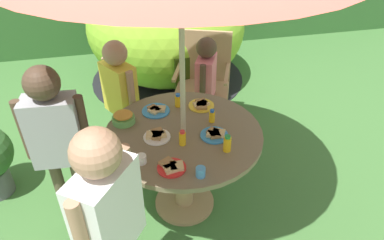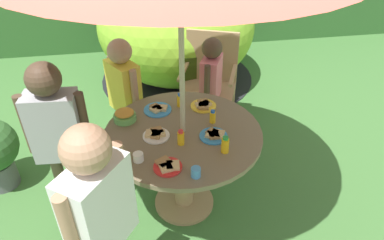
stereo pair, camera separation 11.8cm
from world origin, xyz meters
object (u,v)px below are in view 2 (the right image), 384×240
at_px(garden_table, 183,150).
at_px(plate_front_edge, 214,135).
at_px(child_in_pink_shirt, 211,79).
at_px(plate_mid_right, 158,109).
at_px(plate_near_right, 203,105).
at_px(juice_bottle_far_right, 181,138).
at_px(cup_far, 196,172).
at_px(plate_far_left, 168,166).
at_px(plate_back_edge, 156,134).
at_px(child_in_grey_shirt, 56,127).
at_px(juice_bottle_mid_left, 225,145).
at_px(snack_bowl, 125,116).
at_px(juice_bottle_center_front, 120,156).
at_px(dome_tent, 176,26).
at_px(child_in_yellow_shirt, 124,87).
at_px(cup_near, 138,157).
at_px(child_in_white_shirt, 99,207).
at_px(juice_bottle_near_left, 180,100).
at_px(wooden_chair, 210,77).
at_px(juice_bottle_center_back, 213,117).

xyz_separation_m(garden_table, plate_front_edge, (0.21, -0.10, 0.19)).
height_order(child_in_pink_shirt, plate_mid_right, child_in_pink_shirt).
relative_size(plate_near_right, juice_bottle_far_right, 1.80).
height_order(garden_table, cup_far, cup_far).
distance_m(plate_far_left, plate_back_edge, 0.35).
height_order(child_in_grey_shirt, plate_near_right, child_in_grey_shirt).
bearing_deg(plate_front_edge, juice_bottle_mid_left, -78.07).
xyz_separation_m(snack_bowl, juice_bottle_center_front, (-0.03, -0.49, 0.02)).
bearing_deg(child_in_grey_shirt, dome_tent, 67.39).
height_order(child_in_yellow_shirt, child_in_grey_shirt, child_in_grey_shirt).
relative_size(dome_tent, cup_near, 35.20).
xyz_separation_m(plate_far_left, juice_bottle_center_front, (-0.29, 0.09, 0.05)).
height_order(plate_mid_right, juice_bottle_mid_left, juice_bottle_mid_left).
relative_size(child_in_white_shirt, plate_near_right, 6.75).
distance_m(snack_bowl, juice_bottle_near_left, 0.46).
bearing_deg(child_in_yellow_shirt, dome_tent, 126.56).
bearing_deg(child_in_yellow_shirt, snack_bowl, -30.38).
bearing_deg(plate_far_left, plate_front_edge, 36.97).
height_order(plate_mid_right, juice_bottle_far_right, juice_bottle_far_right).
height_order(child_in_yellow_shirt, cup_far, child_in_yellow_shirt).
distance_m(child_in_white_shirt, plate_far_left, 0.56).
bearing_deg(cup_far, plate_far_left, 146.81).
bearing_deg(plate_near_right, cup_far, -104.25).
xyz_separation_m(child_in_white_shirt, juice_bottle_far_right, (0.50, 0.61, -0.08)).
xyz_separation_m(dome_tent, cup_near, (-0.57, -2.54, 0.06)).
bearing_deg(juice_bottle_center_front, cup_near, 6.46).
height_order(garden_table, child_in_grey_shirt, child_in_grey_shirt).
bearing_deg(cup_near, dome_tent, 77.40).
xyz_separation_m(wooden_chair, snack_bowl, (-0.85, -0.91, 0.22)).
xyz_separation_m(snack_bowl, juice_bottle_mid_left, (0.66, -0.48, 0.02)).
bearing_deg(juice_bottle_mid_left, child_in_grey_shirt, 163.35).
height_order(plate_front_edge, cup_near, cup_near).
xyz_separation_m(wooden_chair, plate_back_edge, (-0.63, -1.15, 0.19)).
height_order(child_in_yellow_shirt, juice_bottle_mid_left, child_in_yellow_shirt).
distance_m(juice_bottle_far_right, juice_bottle_center_back, 0.35).
relative_size(juice_bottle_far_right, juice_bottle_center_front, 0.87).
bearing_deg(juice_bottle_center_back, juice_bottle_mid_left, -88.61).
height_order(child_in_white_shirt, juice_bottle_center_front, child_in_white_shirt).
height_order(garden_table, juice_bottle_near_left, juice_bottle_near_left).
distance_m(child_in_grey_shirt, juice_bottle_mid_left, 1.17).
bearing_deg(juice_bottle_mid_left, child_in_white_shirt, -148.44).
xyz_separation_m(plate_back_edge, cup_near, (-0.13, -0.24, 0.01)).
bearing_deg(plate_back_edge, juice_bottle_center_back, 13.35).
relative_size(wooden_chair, plate_front_edge, 5.11).
bearing_deg(juice_bottle_near_left, child_in_pink_shirt, 53.96).
relative_size(plate_front_edge, cup_far, 3.03).
bearing_deg(plate_back_edge, juice_bottle_far_right, -36.08).
distance_m(plate_near_right, cup_far, 0.80).
distance_m(dome_tent, juice_bottle_near_left, 1.94).
bearing_deg(snack_bowl, plate_far_left, -65.71).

